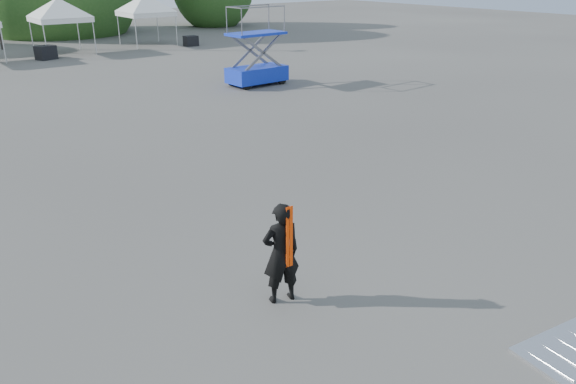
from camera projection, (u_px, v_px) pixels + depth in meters
ground at (214, 234)px, 11.53m from camera, size 120.00×120.00×0.00m
tent_f at (58, 2)px, 33.78m from camera, size 4.39×4.39×3.88m
man at (281, 253)px, 8.95m from camera, size 0.71×0.55×1.73m
scissor_lift at (256, 46)px, 25.20m from camera, size 2.75×1.47×3.48m
crate_mid at (46, 53)px, 32.69m from camera, size 1.23×1.09×0.79m
crate_east at (191, 41)px, 38.18m from camera, size 0.89×0.70×0.68m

